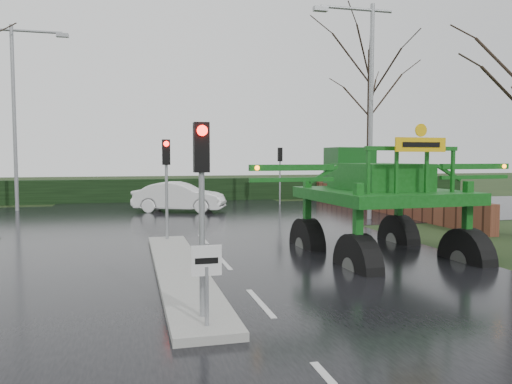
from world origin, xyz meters
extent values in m
plane|color=black|center=(0.00, 0.00, 0.00)|extent=(140.00, 140.00, 0.00)
cube|color=black|center=(0.00, 10.00, 0.00)|extent=(14.00, 80.00, 0.02)
cube|color=black|center=(0.00, 16.00, 0.01)|extent=(80.00, 12.00, 0.02)
cube|color=gray|center=(-1.30, 3.00, 0.09)|extent=(1.20, 10.00, 0.16)
cube|color=black|center=(0.00, 24.00, 0.75)|extent=(44.00, 0.90, 1.50)
cube|color=#592D1E|center=(10.50, 16.00, 0.60)|extent=(0.40, 20.00, 1.20)
cylinder|color=gray|center=(-1.30, -1.50, 0.65)|extent=(0.07, 0.07, 1.00)
cube|color=silver|center=(-1.30, -1.50, 1.25)|extent=(0.50, 0.04, 0.50)
cube|color=black|center=(-1.30, -1.52, 1.25)|extent=(0.38, 0.01, 0.10)
cylinder|color=gray|center=(-1.30, -1.00, 1.75)|extent=(0.10, 0.10, 3.50)
cube|color=black|center=(-1.30, -1.00, 3.10)|extent=(0.26, 0.22, 0.85)
sphere|color=#FF0C07|center=(-1.30, -1.13, 3.38)|extent=(0.18, 0.18, 0.18)
cylinder|color=gray|center=(-1.30, 7.50, 1.75)|extent=(0.10, 0.10, 3.50)
cube|color=black|center=(-1.30, 7.50, 3.10)|extent=(0.26, 0.22, 0.85)
sphere|color=#FF0C07|center=(-1.30, 7.37, 3.38)|extent=(0.18, 0.18, 0.18)
cylinder|color=gray|center=(6.50, 20.00, 1.75)|extent=(0.10, 0.10, 3.50)
cube|color=black|center=(6.50, 20.00, 3.10)|extent=(0.26, 0.22, 0.85)
sphere|color=#FF0C07|center=(6.50, 20.13, 3.38)|extent=(0.18, 0.18, 0.18)
cylinder|color=gray|center=(8.50, 12.00, 5.00)|extent=(0.20, 0.20, 10.00)
cylinder|color=gray|center=(7.70, 12.00, 9.70)|extent=(3.52, 0.14, 0.14)
cube|color=gray|center=(5.94, 12.00, 9.58)|extent=(0.65, 0.30, 0.20)
cylinder|color=gray|center=(-8.50, 20.00, 5.00)|extent=(0.20, 0.20, 10.00)
cylinder|color=gray|center=(-7.70, 20.00, 9.70)|extent=(3.52, 0.14, 0.14)
cube|color=gray|center=(-5.94, 20.00, 9.58)|extent=(0.65, 0.30, 0.20)
cylinder|color=black|center=(13.00, 21.00, 5.00)|extent=(0.32, 0.32, 10.00)
cone|color=black|center=(13.00, 21.00, 10.80)|extent=(0.24, 0.24, 2.50)
cylinder|color=black|center=(1.46, 3.95, 0.95)|extent=(0.61, 1.91, 1.89)
cylinder|color=#595B56|center=(1.46, 3.95, 0.95)|extent=(0.59, 0.69, 0.66)
cube|color=#0D490F|center=(1.46, 3.95, 2.13)|extent=(0.22, 0.22, 2.18)
cylinder|color=black|center=(4.86, 4.10, 0.95)|extent=(0.61, 1.91, 1.89)
cylinder|color=#595B56|center=(4.86, 4.10, 0.95)|extent=(0.59, 0.69, 0.66)
cube|color=#0D490F|center=(4.86, 4.10, 2.13)|extent=(0.22, 0.22, 2.18)
cylinder|color=black|center=(1.61, 0.55, 0.95)|extent=(0.61, 1.91, 1.89)
cylinder|color=#595B56|center=(1.61, 0.55, 0.95)|extent=(0.59, 0.69, 0.66)
cube|color=#0D490F|center=(1.61, 0.55, 2.13)|extent=(0.22, 0.22, 2.18)
cylinder|color=black|center=(5.01, 0.70, 0.95)|extent=(0.61, 1.91, 1.89)
cylinder|color=#595B56|center=(5.01, 0.70, 0.95)|extent=(0.59, 0.69, 0.66)
cube|color=#0D490F|center=(5.01, 0.70, 2.13)|extent=(0.22, 0.22, 2.18)
cube|color=#0D490F|center=(3.24, 2.33, 2.74)|extent=(4.18, 4.72, 0.33)
cube|color=#0D490F|center=(3.23, 2.51, 3.26)|extent=(2.21, 2.93, 0.85)
cube|color=#0F4213|center=(3.14, 4.40, 3.59)|extent=(1.47, 1.20, 1.23)
cube|color=#0D490F|center=(3.31, 0.81, 4.11)|extent=(2.84, 0.24, 0.11)
cube|color=#0D490F|center=(0.23, 1.81, 3.59)|extent=(2.46, 0.28, 0.17)
sphere|color=orange|center=(-0.81, 1.66, 3.59)|extent=(0.13, 0.13, 0.13)
cube|color=#0D490F|center=(6.28, 2.09, 3.59)|extent=(2.46, 0.28, 0.17)
sphere|color=orange|center=(7.32, 2.04, 3.59)|extent=(0.13, 0.13, 0.13)
cube|color=#E5B00C|center=(3.32, 0.44, 4.21)|extent=(1.51, 0.13, 0.38)
cube|color=black|center=(3.32, 0.44, 4.21)|extent=(1.13, 0.06, 0.13)
cylinder|color=#E5B00C|center=(3.32, 0.44, 4.59)|extent=(0.34, 0.05, 0.34)
imported|color=white|center=(0.05, 17.27, 0.00)|extent=(5.10, 3.31, 1.59)
camera|label=1|loc=(-2.48, -9.48, 2.93)|focal=35.00mm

